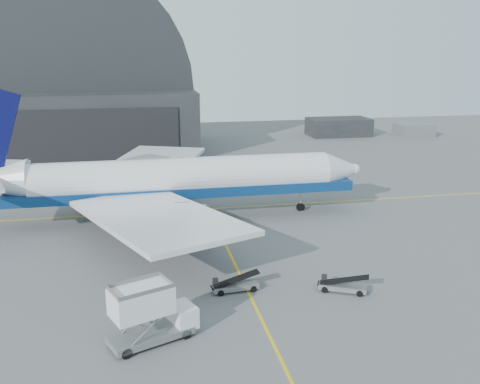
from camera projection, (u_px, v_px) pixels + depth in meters
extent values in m
plane|color=#565659|center=(238.00, 271.00, 49.84)|extent=(200.00, 200.00, 0.00)
cube|color=gold|center=(208.00, 209.00, 68.75)|extent=(80.00, 0.25, 0.02)
cube|color=gold|center=(243.00, 280.00, 47.94)|extent=(0.25, 40.00, 0.02)
cube|color=black|center=(66.00, 121.00, 105.56)|extent=(50.00, 28.00, 12.00)
cube|color=black|center=(57.00, 137.00, 92.49)|extent=(42.00, 0.40, 9.50)
cube|color=black|center=(338.00, 135.00, 125.10)|extent=(14.00, 8.00, 4.00)
cube|color=slate|center=(413.00, 136.00, 124.52)|extent=(8.00, 6.00, 2.80)
cylinder|color=white|center=(184.00, 177.00, 64.01)|extent=(35.28, 4.70, 4.70)
cone|color=white|center=(340.00, 170.00, 67.74)|extent=(4.31, 4.70, 4.70)
sphere|color=white|center=(355.00, 169.00, 68.11)|extent=(1.37, 1.37, 1.37)
cube|color=black|center=(331.00, 166.00, 67.37)|extent=(2.55, 2.16, 0.69)
cube|color=navy|center=(185.00, 189.00, 64.41)|extent=(41.16, 4.75, 1.18)
cube|color=white|center=(156.00, 217.00, 52.41)|extent=(18.07, 24.03, 1.43)
cube|color=white|center=(148.00, 166.00, 74.65)|extent=(18.07, 24.03, 1.43)
cube|color=white|center=(0.00, 167.00, 63.80)|extent=(6.00, 8.20, 0.34)
cylinder|color=gray|center=(183.00, 218.00, 57.08)|extent=(5.10, 2.65, 2.65)
cylinder|color=gray|center=(172.00, 182.00, 71.91)|extent=(5.10, 2.65, 2.65)
cylinder|color=#A5A5AA|center=(301.00, 200.00, 67.77)|extent=(0.27, 0.27, 2.74)
cylinder|color=black|center=(300.00, 207.00, 68.01)|extent=(1.08, 0.34, 1.08)
cylinder|color=black|center=(171.00, 222.00, 61.88)|extent=(1.27, 0.44, 1.27)
cylinder|color=black|center=(167.00, 207.00, 67.81)|extent=(1.27, 0.44, 1.27)
cube|color=slate|center=(151.00, 335.00, 37.82)|extent=(6.35, 4.42, 0.49)
cube|color=silver|center=(183.00, 315.00, 38.98)|extent=(2.31, 2.69, 1.57)
cube|color=black|center=(191.00, 309.00, 39.31)|extent=(0.78, 1.76, 0.88)
cube|color=silver|center=(141.00, 301.00, 36.77)|extent=(4.75, 3.84, 1.96)
cylinder|color=black|center=(186.00, 334.00, 38.24)|extent=(0.84, 0.57, 0.79)
cylinder|color=black|center=(173.00, 322.00, 39.89)|extent=(0.84, 0.57, 0.79)
cylinder|color=black|center=(126.00, 353.00, 35.83)|extent=(0.84, 0.57, 0.79)
cylinder|color=black|center=(115.00, 340.00, 37.48)|extent=(0.84, 0.57, 0.79)
cube|color=black|center=(201.00, 233.00, 58.40)|extent=(4.18, 2.85, 0.86)
cube|color=silver|center=(205.00, 226.00, 58.42)|extent=(1.67, 1.96, 0.86)
cylinder|color=black|center=(215.00, 235.00, 58.11)|extent=(0.91, 0.51, 0.86)
cylinder|color=black|center=(209.00, 230.00, 59.80)|extent=(0.91, 0.51, 0.86)
cylinder|color=black|center=(192.00, 239.00, 57.09)|extent=(0.91, 0.51, 0.86)
cylinder|color=black|center=(186.00, 233.00, 58.78)|extent=(0.91, 0.51, 0.86)
cube|color=slate|center=(235.00, 286.00, 45.75)|extent=(4.07, 1.70, 0.41)
cube|color=black|center=(235.00, 279.00, 45.59)|extent=(4.29, 1.28, 1.15)
cube|color=black|center=(215.00, 281.00, 45.65)|extent=(0.48, 0.40, 0.54)
cylinder|color=black|center=(253.00, 289.00, 45.60)|extent=(0.56, 0.27, 0.54)
cylinder|color=black|center=(249.00, 283.00, 46.77)|extent=(0.56, 0.27, 0.54)
cylinder|color=black|center=(221.00, 293.00, 44.81)|extent=(0.56, 0.27, 0.54)
cylinder|color=black|center=(217.00, 287.00, 45.98)|extent=(0.56, 0.27, 0.54)
cube|color=slate|center=(343.00, 287.00, 45.63)|extent=(4.20, 2.98, 0.41)
cube|color=black|center=(343.00, 280.00, 45.46)|extent=(4.24, 2.68, 1.16)
cube|color=black|center=(324.00, 278.00, 46.38)|extent=(0.57, 0.53, 0.55)
cylinder|color=black|center=(360.00, 293.00, 44.72)|extent=(0.59, 0.44, 0.55)
cylinder|color=black|center=(360.00, 287.00, 45.91)|extent=(0.59, 0.44, 0.55)
cylinder|color=black|center=(325.00, 290.00, 45.43)|extent=(0.59, 0.44, 0.55)
cylinder|color=black|center=(326.00, 283.00, 46.62)|extent=(0.59, 0.44, 0.55)
cube|color=red|center=(188.00, 251.00, 54.70)|extent=(0.37, 0.37, 0.03)
cone|color=red|center=(188.00, 249.00, 54.64)|extent=(0.37, 0.37, 0.53)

